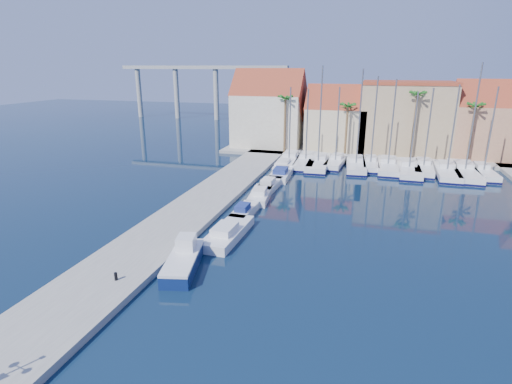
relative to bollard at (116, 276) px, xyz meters
The scene contains 33 objects.
ground 8.33m from the bollard, 18.47° to the left, with size 260.00×260.00×0.00m, color black.
quay_west 16.18m from the bollard, 94.02° to the left, with size 6.00×77.00×0.50m, color gray.
shore_north 53.69m from the bollard, 70.56° to the left, with size 54.00×16.00×0.50m, color gray.
bollard is the anchor object (origin of this frame).
fishing_boat 4.89m from the bollard, 48.67° to the left, with size 3.33×6.35×2.12m.
motorboat_west_0 10.67m from the bollard, 65.24° to the left, with size 2.61×7.49×1.40m.
motorboat_west_1 15.68m from the bollard, 74.38° to the left, with size 1.72×5.14×1.40m.
motorboat_west_2 21.26m from the bollard, 78.29° to the left, with size 2.69×6.59×1.40m.
motorboat_west_3 25.35m from the bollard, 80.28° to the left, with size 2.16×6.16×1.40m.
motorboat_west_4 30.86m from the bollard, 81.54° to the left, with size 2.71×7.57×1.40m.
motorboat_west_5 35.63m from the bollard, 83.68° to the left, with size 2.28×6.94×1.40m.
motorboat_west_6 41.19m from the bollard, 84.09° to the left, with size 2.57×6.70×1.40m.
sailboat_0 38.98m from the bollard, 84.12° to the left, with size 3.14×10.64×11.41m.
sailboat_1 39.38m from the bollard, 80.44° to the left, with size 3.45×11.04×11.22m.
sailboat_2 39.02m from the bollard, 77.38° to the left, with size 3.40×11.36×14.39m.
sailboat_3 40.75m from the bollard, 74.37° to the left, with size 3.04×8.91×11.51m.
sailboat_4 40.75m from the bollard, 69.99° to the left, with size 3.43×10.34×14.00m.
sailboat_5 42.51m from the bollard, 67.90° to the left, with size 2.62×8.44×13.01m.
sailboat_6 43.09m from the bollard, 64.68° to the left, with size 2.87×10.65×12.66m.
sailboat_7 43.50m from the bollard, 60.80° to the left, with size 2.96×11.07×11.15m.
sailboat_8 45.65m from the bollard, 59.37° to the left, with size 3.19×9.88×11.56m.
sailboat_9 46.10m from the bollard, 55.52° to the left, with size 3.15×10.85×12.08m.
sailboat_10 47.99m from the bollard, 53.67° to the left, with size 3.48×11.97×14.78m.
sailboat_11 49.50m from the bollard, 51.63° to the left, with size 2.76×8.82×11.86m.
building_0 50.01m from the bollard, 92.46° to the left, with size 12.30×9.00×13.50m.
building_1 50.80m from the bollard, 78.75° to the left, with size 10.30×8.00×11.00m.
building_2 55.03m from the bollard, 67.60° to the left, with size 14.20×10.20×11.50m.
building_3 59.74m from the bollard, 56.48° to the left, with size 10.30×8.00×12.00m.
palm_0 45.43m from the bollard, 87.60° to the left, with size 2.60×2.60×10.15m.
palm_1 46.76m from the bollard, 75.11° to the left, with size 2.60×2.60×9.15m.
palm_2 50.55m from the bollard, 63.90° to the left, with size 2.60×2.60×11.15m.
palm_3 54.27m from the bollard, 56.21° to the left, with size 2.60×2.60×9.65m.
viaduct 90.69m from the bollard, 110.24° to the left, with size 48.00×2.20×14.45m.
Camera 1 is at (7.90, -22.96, 14.32)m, focal length 28.00 mm.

